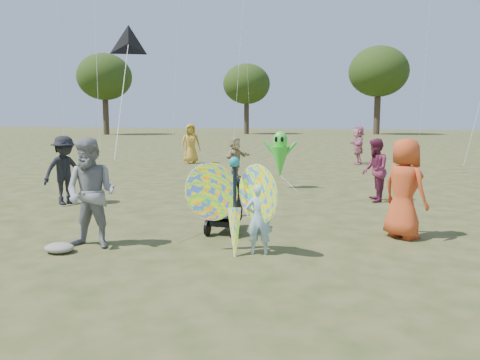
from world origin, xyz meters
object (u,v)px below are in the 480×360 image
at_px(crowd_b, 65,170).
at_px(jogging_stroller, 227,200).
at_px(crowd_d, 235,157).
at_px(butterfly_kite, 234,205).
at_px(child_girl, 259,219).
at_px(crowd_g, 191,144).
at_px(alien_kite, 280,157).
at_px(crowd_a, 404,189).
at_px(crowd_j, 358,145).
at_px(adult_man, 91,193).
at_px(crowd_e, 375,170).

relative_size(crowd_b, jogging_stroller, 1.56).
bearing_deg(crowd_d, crowd_b, 174.91).
bearing_deg(butterfly_kite, crowd_d, 106.68).
distance_m(child_girl, butterfly_kite, 0.44).
relative_size(child_girl, crowd_d, 0.78).
xyz_separation_m(crowd_g, alien_kite, (5.54, -6.45, 0.04)).
xyz_separation_m(crowd_d, jogging_stroller, (2.13, -7.65, -0.12)).
relative_size(crowd_a, crowd_b, 1.05).
bearing_deg(crowd_j, crowd_b, -39.93).
distance_m(crowd_b, butterfly_kite, 6.01).
distance_m(crowd_g, alien_kite, 8.50).
bearing_deg(butterfly_kite, crowd_j, 84.98).
bearing_deg(child_girl, crowd_a, -157.22).
relative_size(crowd_a, crowd_d, 1.22).
relative_size(jogging_stroller, butterfly_kite, 0.62).
height_order(adult_man, crowd_d, adult_man).
bearing_deg(crowd_g, child_girl, -89.51).
distance_m(child_girl, crowd_e, 5.61).
height_order(child_girl, crowd_d, crowd_d).
xyz_separation_m(child_girl, crowd_a, (2.24, 1.71, 0.33)).
bearing_deg(butterfly_kite, child_girl, 10.15).
distance_m(crowd_b, crowd_e, 7.79).
bearing_deg(jogging_stroller, adult_man, -138.44).
bearing_deg(butterfly_kite, alien_kite, 95.48).
bearing_deg(butterfly_kite, crowd_e, 68.68).
relative_size(adult_man, alien_kite, 1.05).
xyz_separation_m(crowd_j, butterfly_kite, (-1.33, -15.19, -0.10)).
bearing_deg(jogging_stroller, crowd_b, 160.72).
relative_size(crowd_b, crowd_g, 0.92).
height_order(crowd_d, crowd_e, crowd_e).
bearing_deg(crowd_a, crowd_d, -11.07).
distance_m(crowd_j, butterfly_kite, 15.25).
height_order(adult_man, crowd_a, adult_man).
relative_size(crowd_a, butterfly_kite, 1.03).
relative_size(adult_man, butterfly_kite, 1.05).
relative_size(crowd_e, crowd_g, 0.88).
xyz_separation_m(crowd_d, crowd_e, (4.79, -3.57, 0.08)).
relative_size(crowd_j, alien_kite, 1.01).
bearing_deg(crowd_j, jogging_stroller, -19.48).
bearing_deg(jogging_stroller, butterfly_kite, -67.99).
xyz_separation_m(crowd_b, crowd_g, (-0.94, 10.53, 0.08)).
bearing_deg(crowd_j, child_girl, -15.32).
height_order(crowd_d, alien_kite, alien_kite).
height_order(crowd_g, jogging_stroller, crowd_g).
bearing_deg(crowd_e, crowd_j, 178.51).
distance_m(adult_man, crowd_a, 5.42).
height_order(jogging_stroller, alien_kite, alien_kite).
bearing_deg(crowd_g, alien_kite, -75.11).
distance_m(adult_man, crowd_b, 4.33).
relative_size(crowd_g, alien_kite, 1.06).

